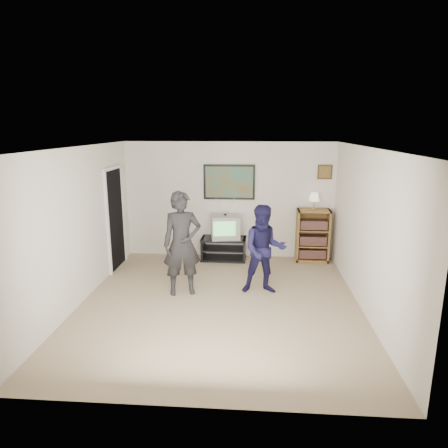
# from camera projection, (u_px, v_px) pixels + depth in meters

# --- Properties ---
(room_shell) EXTENTS (4.51, 5.00, 2.51)m
(room_shell) POSITION_uv_depth(u_px,v_px,m) (221.00, 224.00, 6.54)
(room_shell) COLOR #807051
(room_shell) RESTS_ON ground
(media_stand) EXTENTS (0.97, 0.55, 0.48)m
(media_stand) POSITION_uv_depth(u_px,v_px,m) (224.00, 249.00, 8.61)
(media_stand) COLOR black
(media_stand) RESTS_ON room_shell
(crt_television) EXTENTS (0.66, 0.59, 0.50)m
(crt_television) POSITION_uv_depth(u_px,v_px,m) (225.00, 227.00, 8.49)
(crt_television) COLOR #989994
(crt_television) RESTS_ON media_stand
(bookshelf) EXTENTS (0.68, 0.39, 1.12)m
(bookshelf) POSITION_uv_depth(u_px,v_px,m) (312.00, 235.00, 8.45)
(bookshelf) COLOR brown
(bookshelf) RESTS_ON room_shell
(table_lamp) EXTENTS (0.22, 0.22, 0.36)m
(table_lamp) POSITION_uv_depth(u_px,v_px,m) (314.00, 201.00, 8.30)
(table_lamp) COLOR beige
(table_lamp) RESTS_ON bookshelf
(person_tall) EXTENTS (0.74, 0.60, 1.77)m
(person_tall) POSITION_uv_depth(u_px,v_px,m) (182.00, 244.00, 6.70)
(person_tall) COLOR black
(person_tall) RESTS_ON room_shell
(person_short) EXTENTS (0.79, 0.64, 1.54)m
(person_short) POSITION_uv_depth(u_px,v_px,m) (264.00, 250.00, 6.76)
(person_short) COLOR #161437
(person_short) RESTS_ON room_shell
(controller_left) EXTENTS (0.05, 0.12, 0.03)m
(controller_left) POSITION_uv_depth(u_px,v_px,m) (182.00, 223.00, 6.79)
(controller_left) COLOR white
(controller_left) RESTS_ON person_tall
(controller_right) EXTENTS (0.05, 0.12, 0.04)m
(controller_right) POSITION_uv_depth(u_px,v_px,m) (266.00, 229.00, 6.87)
(controller_right) COLOR white
(controller_right) RESTS_ON person_short
(poster) EXTENTS (1.10, 0.03, 0.75)m
(poster) POSITION_uv_depth(u_px,v_px,m) (229.00, 182.00, 8.51)
(poster) COLOR black
(poster) RESTS_ON room_shell
(air_vent) EXTENTS (0.28, 0.02, 0.14)m
(air_vent) POSITION_uv_depth(u_px,v_px,m) (203.00, 168.00, 8.48)
(air_vent) COLOR white
(air_vent) RESTS_ON room_shell
(small_picture) EXTENTS (0.30, 0.03, 0.30)m
(small_picture) POSITION_uv_depth(u_px,v_px,m) (325.00, 172.00, 8.32)
(small_picture) COLOR #4C3518
(small_picture) RESTS_ON room_shell
(doorway) EXTENTS (0.03, 0.85, 2.00)m
(doorway) POSITION_uv_depth(u_px,v_px,m) (115.00, 219.00, 7.97)
(doorway) COLOR black
(doorway) RESTS_ON room_shell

